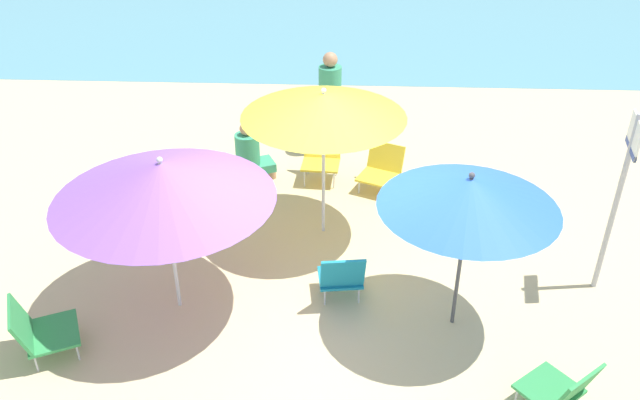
# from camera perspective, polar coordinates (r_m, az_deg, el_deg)

# --- Properties ---
(ground_plane) EXTENTS (40.00, 40.00, 0.00)m
(ground_plane) POSITION_cam_1_polar(r_m,az_deg,el_deg) (7.60, 0.59, -6.42)
(ground_plane) COLOR #D3BC8C
(umbrella_blue) EXTENTS (1.71, 1.71, 1.77)m
(umbrella_blue) POSITION_cam_1_polar(r_m,az_deg,el_deg) (6.21, 12.82, 0.60)
(umbrella_blue) COLOR #4C4C51
(umbrella_blue) RESTS_ON ground_plane
(umbrella_yellow) EXTENTS (1.91, 1.91, 1.91)m
(umbrella_yellow) POSITION_cam_1_polar(r_m,az_deg,el_deg) (7.52, 0.32, 8.23)
(umbrella_yellow) COLOR silver
(umbrella_yellow) RESTS_ON ground_plane
(umbrella_purple) EXTENTS (2.18, 2.18, 1.79)m
(umbrella_purple) POSITION_cam_1_polar(r_m,az_deg,el_deg) (6.48, -13.48, 1.61)
(umbrella_purple) COLOR silver
(umbrella_purple) RESTS_ON ground_plane
(beach_chair_a) EXTENTS (0.53, 0.57, 0.67)m
(beach_chair_a) POSITION_cam_1_polar(r_m,az_deg,el_deg) (7.03, 1.87, -6.59)
(beach_chair_a) COLOR teal
(beach_chair_a) RESTS_ON ground_plane
(beach_chair_b) EXTENTS (0.75, 0.74, 0.61)m
(beach_chair_b) POSITION_cam_1_polar(r_m,az_deg,el_deg) (6.97, -23.16, -10.27)
(beach_chair_b) COLOR #33934C
(beach_chair_b) RESTS_ON ground_plane
(beach_chair_c) EXTENTS (0.55, 0.59, 0.72)m
(beach_chair_c) POSITION_cam_1_polar(r_m,az_deg,el_deg) (9.34, 0.14, 4.04)
(beach_chair_c) COLOR gold
(beach_chair_c) RESTS_ON ground_plane
(beach_chair_d) EXTENTS (0.71, 0.72, 0.64)m
(beach_chair_d) POSITION_cam_1_polar(r_m,az_deg,el_deg) (6.23, 20.19, -15.11)
(beach_chair_d) COLOR #33934C
(beach_chair_d) RESTS_ON ground_plane
(beach_chair_e) EXTENTS (0.70, 0.73, 0.59)m
(beach_chair_e) POSITION_cam_1_polar(r_m,az_deg,el_deg) (9.17, 5.37, 2.76)
(beach_chair_e) COLOR gold
(beach_chair_e) RESTS_ON ground_plane
(person_a) EXTENTS (0.57, 0.47, 0.93)m
(person_a) POSITION_cam_1_polar(r_m,az_deg,el_deg) (9.23, -6.00, 4.06)
(person_a) COLOR #389970
(person_a) RESTS_ON ground_plane
(person_b) EXTENTS (0.34, 0.34, 1.57)m
(person_b) POSITION_cam_1_polar(r_m,az_deg,el_deg) (9.93, 0.86, 8.37)
(person_b) COLOR #389970
(person_b) RESTS_ON ground_plane
(warning_sign) EXTENTS (0.12, 0.50, 2.08)m
(warning_sign) POSITION_cam_1_polar(r_m,az_deg,el_deg) (7.34, 24.70, 1.58)
(warning_sign) COLOR #ADADB2
(warning_sign) RESTS_ON ground_plane
(beach_bag) EXTENTS (0.27, 0.33, 0.30)m
(beach_bag) POSITION_cam_1_polar(r_m,az_deg,el_deg) (8.36, 13.55, -2.24)
(beach_bag) COLOR silver
(beach_bag) RESTS_ON ground_plane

